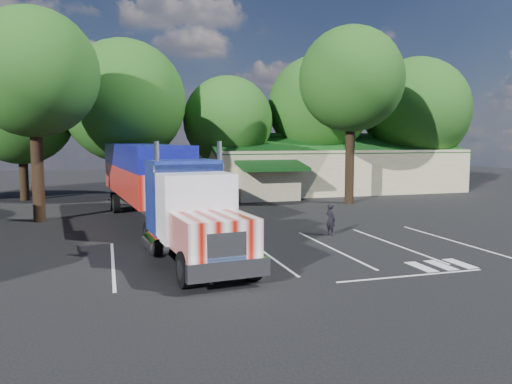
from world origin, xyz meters
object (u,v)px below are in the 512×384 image
object	(u,v)px
woman	(331,219)
bicycle	(229,203)
semi_truck	(153,179)
silver_sedan	(325,187)

from	to	relation	value
woman	bicycle	size ratio (longest dim) A/B	1.05
semi_truck	bicycle	xyz separation A→B (m)	(5.90, 6.37, -2.34)
silver_sedan	semi_truck	bearing A→B (deg)	112.71
semi_truck	bicycle	world-z (taller)	semi_truck
woman	silver_sedan	xyz separation A→B (m)	(7.50, 17.05, -0.08)
woman	silver_sedan	bearing A→B (deg)	-42.89
semi_truck	woman	xyz separation A→B (m)	(8.60, -4.68, -1.93)
bicycle	silver_sedan	world-z (taller)	silver_sedan
bicycle	silver_sedan	bearing A→B (deg)	2.51
semi_truck	bicycle	size ratio (longest dim) A/B	14.78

